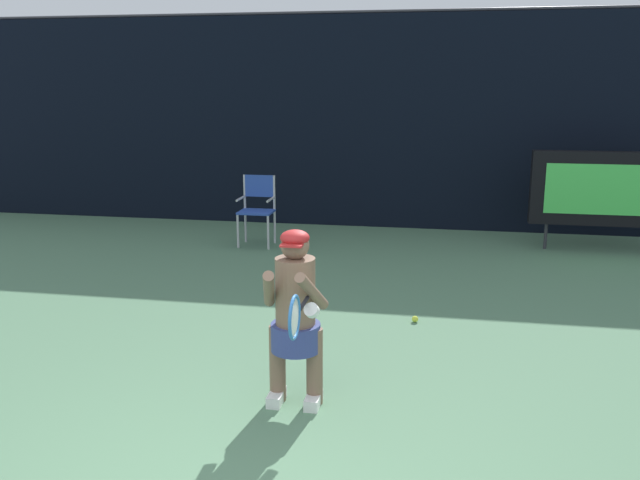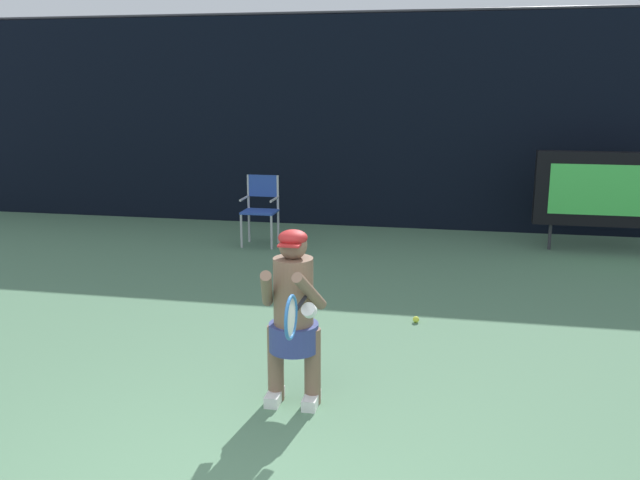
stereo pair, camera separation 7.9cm
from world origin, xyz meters
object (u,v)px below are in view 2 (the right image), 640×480
umpire_chair (261,206)px  tennis_player (293,313)px  water_bottle (290,246)px  tennis_ball_loose (416,319)px  tennis_racket (292,316)px  scoreboard (612,190)px

umpire_chair → tennis_player: 5.44m
umpire_chair → water_bottle: (0.59, -0.52, -0.50)m
umpire_chair → tennis_ball_loose: size_ratio=15.88×
water_bottle → tennis_ball_loose: size_ratio=3.90×
tennis_player → tennis_racket: bearing=-77.3°
scoreboard → tennis_player: scoreboard is taller
water_bottle → umpire_chair: bearing=138.9°
water_bottle → tennis_racket: 5.46m
water_bottle → tennis_ball_loose: bearing=-52.3°
scoreboard → tennis_racket: scoreboard is taller
water_bottle → tennis_ball_loose: 3.28m
tennis_player → water_bottle: bearing=104.0°
tennis_ball_loose → water_bottle: bearing=127.7°
scoreboard → tennis_ball_loose: size_ratio=32.35×
scoreboard → tennis_ball_loose: 4.59m
umpire_chair → tennis_player: size_ratio=0.77×
water_bottle → tennis_player: 4.81m
tennis_player → tennis_ball_loose: bearing=67.4°
umpire_chair → water_bottle: 0.93m
umpire_chair → tennis_player: (1.75, -5.15, 0.13)m
scoreboard → tennis_ball_loose: bearing=-125.7°
tennis_player → tennis_racket: size_ratio=2.33×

